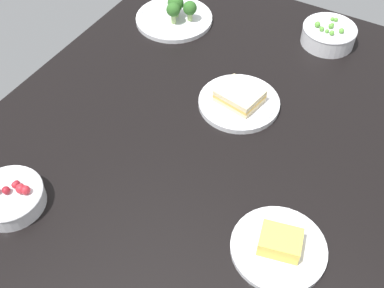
{
  "coord_description": "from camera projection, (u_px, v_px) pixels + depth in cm",
  "views": [
    {
      "loc": [
        60.87,
        35.03,
        85.67
      ],
      "look_at": [
        0.0,
        0.0,
        6.0
      ],
      "focal_mm": 45.28,
      "sensor_mm": 36.0,
      "label": 1
    }
  ],
  "objects": [
    {
      "name": "dining_table",
      "position": [
        192.0,
        156.0,
        1.09
      ],
      "size": [
        136.14,
        97.17,
        4.0
      ],
      "primitive_type": "cube",
      "color": "black",
      "rests_on": "ground"
    },
    {
      "name": "bowl_berries",
      "position": [
        10.0,
        197.0,
        0.96
      ],
      "size": [
        13.95,
        13.95,
        5.8
      ],
      "color": "silver",
      "rests_on": "dining_table"
    },
    {
      "name": "plate_broccoli",
      "position": [
        175.0,
        15.0,
        1.39
      ],
      "size": [
        22.1,
        22.1,
        7.8
      ],
      "color": "silver",
      "rests_on": "dining_table"
    },
    {
      "name": "plate_sandwich",
      "position": [
        239.0,
        101.0,
        1.16
      ],
      "size": [
        19.6,
        19.6,
        4.57
      ],
      "color": "silver",
      "rests_on": "dining_table"
    },
    {
      "name": "plate_cheese",
      "position": [
        279.0,
        246.0,
        0.9
      ],
      "size": [
        18.2,
        18.2,
        4.68
      ],
      "color": "silver",
      "rests_on": "dining_table"
    },
    {
      "name": "bowl_peas",
      "position": [
        329.0,
        34.0,
        1.31
      ],
      "size": [
        14.6,
        14.6,
        6.35
      ],
      "color": "silver",
      "rests_on": "dining_table"
    }
  ]
}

